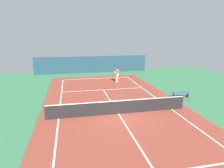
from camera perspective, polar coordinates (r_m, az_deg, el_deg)
ground_plane at (r=14.28m, az=1.83°, el=-8.54°), size 36.00×36.00×0.00m
court_surface at (r=14.28m, az=1.83°, el=-8.52°), size 11.02×26.60×0.01m
tennis_net at (r=14.09m, az=1.85°, el=-6.62°), size 10.12×0.10×1.10m
back_fence at (r=29.79m, az=-5.76°, el=4.67°), size 16.30×0.98×2.70m
tennis_player at (r=23.16m, az=1.41°, el=2.79°), size 0.57×0.82×1.64m
tennis_ball_near_player at (r=21.03m, az=-8.91°, el=-1.15°), size 0.07×0.07×0.07m
tennis_ball_midcourt at (r=18.46m, az=-12.25°, el=-3.46°), size 0.07×0.07×0.07m
courtside_bench at (r=18.64m, az=19.19°, el=-2.66°), size 1.60×0.40×0.49m
water_bottle at (r=21.46m, az=12.43°, el=-0.76°), size 0.08×0.08×0.24m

